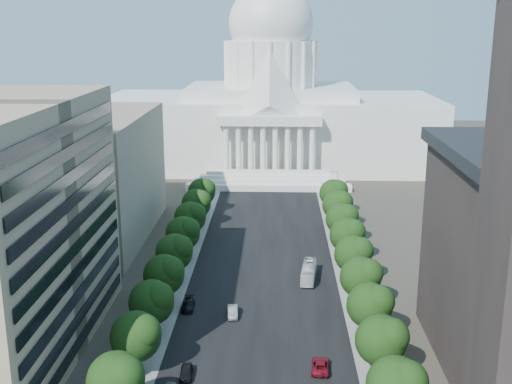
# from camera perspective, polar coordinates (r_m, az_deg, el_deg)

# --- Properties ---
(road_asphalt) EXTENTS (30.00, 260.00, 0.01)m
(road_asphalt) POSITION_cam_1_polar(r_m,az_deg,el_deg) (148.38, 0.79, -5.30)
(road_asphalt) COLOR black
(road_asphalt) RESTS_ON ground
(sidewalk_left) EXTENTS (8.00, 260.00, 0.02)m
(sidewalk_left) POSITION_cam_1_polar(r_m,az_deg,el_deg) (149.93, -6.52, -5.18)
(sidewalk_left) COLOR gray
(sidewalk_left) RESTS_ON ground
(sidewalk_right) EXTENTS (8.00, 260.00, 0.02)m
(sidewalk_right) POSITION_cam_1_polar(r_m,az_deg,el_deg) (149.25, 8.14, -5.33)
(sidewalk_right) COLOR gray
(sidewalk_right) RESTS_ON ground
(capitol) EXTENTS (120.00, 56.00, 73.00)m
(capitol) POSITION_cam_1_polar(r_m,az_deg,el_deg) (236.29, 1.29, 7.24)
(capitol) COLOR white
(capitol) RESTS_ON ground
(office_block_left_far) EXTENTS (38.00, 52.00, 30.00)m
(office_block_left_far) POSITION_cam_1_polar(r_m,az_deg,el_deg) (161.75, -16.37, 1.33)
(office_block_left_far) COLOR gray
(office_block_left_far) RESTS_ON ground
(tree_l_b) EXTENTS (7.79, 7.60, 9.97)m
(tree_l_b) POSITION_cam_1_polar(r_m,az_deg,el_deg) (87.97, -12.18, -15.94)
(tree_l_b) COLOR #33261C
(tree_l_b) RESTS_ON ground
(tree_l_c) EXTENTS (7.79, 7.60, 9.97)m
(tree_l_c) POSITION_cam_1_polar(r_m,az_deg,el_deg) (98.18, -10.48, -12.42)
(tree_l_c) COLOR #33261C
(tree_l_c) RESTS_ON ground
(tree_l_d) EXTENTS (7.79, 7.60, 9.97)m
(tree_l_d) POSITION_cam_1_polar(r_m,az_deg,el_deg) (108.75, -9.14, -9.56)
(tree_l_d) COLOR #33261C
(tree_l_d) RESTS_ON ground
(tree_l_e) EXTENTS (7.79, 7.60, 9.97)m
(tree_l_e) POSITION_cam_1_polar(r_m,az_deg,el_deg) (119.60, -8.06, -7.21)
(tree_l_e) COLOR #33261C
(tree_l_e) RESTS_ON ground
(tree_l_f) EXTENTS (7.79, 7.60, 9.97)m
(tree_l_f) POSITION_cam_1_polar(r_m,az_deg,el_deg) (130.64, -7.16, -5.25)
(tree_l_f) COLOR #33261C
(tree_l_f) RESTS_ON ground
(tree_l_g) EXTENTS (7.79, 7.60, 9.97)m
(tree_l_g) POSITION_cam_1_polar(r_m,az_deg,el_deg) (141.84, -6.41, -3.60)
(tree_l_g) COLOR #33261C
(tree_l_g) RESTS_ON ground
(tree_l_h) EXTENTS (7.79, 7.60, 9.97)m
(tree_l_h) POSITION_cam_1_polar(r_m,az_deg,el_deg) (153.16, -5.78, -2.19)
(tree_l_h) COLOR #33261C
(tree_l_h) RESTS_ON ground
(tree_l_i) EXTENTS (7.79, 7.60, 9.97)m
(tree_l_i) POSITION_cam_1_polar(r_m,az_deg,el_deg) (164.58, -5.23, -0.97)
(tree_l_i) COLOR #33261C
(tree_l_i) RESTS_ON ground
(tree_l_j) EXTENTS (7.79, 7.60, 9.97)m
(tree_l_j) POSITION_cam_1_polar(r_m,az_deg,el_deg) (176.07, -4.75, 0.09)
(tree_l_j) COLOR #33261C
(tree_l_j) RESTS_ON ground
(tree_r_b) EXTENTS (7.79, 7.60, 9.97)m
(tree_r_b) POSITION_cam_1_polar(r_m,az_deg,el_deg) (87.01, 12.54, -16.34)
(tree_r_b) COLOR #33261C
(tree_r_b) RESTS_ON ground
(tree_r_c) EXTENTS (7.79, 7.60, 9.97)m
(tree_r_c) POSITION_cam_1_polar(r_m,az_deg,el_deg) (97.32, 11.26, -12.72)
(tree_r_c) COLOR #33261C
(tree_r_c) RESTS_ON ground
(tree_r_d) EXTENTS (7.79, 7.60, 9.97)m
(tree_r_d) POSITION_cam_1_polar(r_m,az_deg,el_deg) (107.98, 10.26, -9.79)
(tree_r_d) COLOR #33261C
(tree_r_d) RESTS_ON ground
(tree_r_e) EXTENTS (7.79, 7.60, 9.97)m
(tree_r_e) POSITION_cam_1_polar(r_m,az_deg,el_deg) (118.89, 9.45, -7.40)
(tree_r_e) COLOR #33261C
(tree_r_e) RESTS_ON ground
(tree_r_f) EXTENTS (7.79, 7.60, 9.97)m
(tree_r_f) POSITION_cam_1_polar(r_m,az_deg,el_deg) (130.00, 8.78, -5.41)
(tree_r_f) COLOR #33261C
(tree_r_f) RESTS_ON ground
(tree_r_g) EXTENTS (7.79, 7.60, 9.97)m
(tree_r_g) POSITION_cam_1_polar(r_m,az_deg,el_deg) (141.25, 8.23, -3.74)
(tree_r_g) COLOR #33261C
(tree_r_g) RESTS_ON ground
(tree_r_h) EXTENTS (7.79, 7.60, 9.97)m
(tree_r_h) POSITION_cam_1_polar(r_m,az_deg,el_deg) (152.61, 7.75, -2.31)
(tree_r_h) COLOR #33261C
(tree_r_h) RESTS_ON ground
(tree_r_i) EXTENTS (7.79, 7.60, 9.97)m
(tree_r_i) POSITION_cam_1_polar(r_m,az_deg,el_deg) (164.07, 7.35, -1.08)
(tree_r_i) COLOR #33261C
(tree_r_i) RESTS_ON ground
(tree_r_j) EXTENTS (7.79, 7.60, 9.97)m
(tree_r_j) POSITION_cam_1_polar(r_m,az_deg,el_deg) (175.60, 6.99, -0.01)
(tree_r_j) COLOR #33261C
(tree_r_j) RESTS_ON ground
(streetlight_b) EXTENTS (2.61, 0.44, 9.00)m
(streetlight_b) POSITION_cam_1_polar(r_m,az_deg,el_deg) (97.17, 12.26, -13.24)
(streetlight_b) COLOR gray
(streetlight_b) RESTS_ON ground
(streetlight_c) EXTENTS (2.61, 0.44, 9.00)m
(streetlight_c) POSITION_cam_1_polar(r_m,az_deg,el_deg) (119.52, 10.17, -7.64)
(streetlight_c) COLOR gray
(streetlight_c) RESTS_ON ground
(streetlight_d) EXTENTS (2.61, 0.44, 9.00)m
(streetlight_d) POSITION_cam_1_polar(r_m,az_deg,el_deg) (142.75, 8.79, -3.83)
(streetlight_d) COLOR gray
(streetlight_d) RESTS_ON ground
(streetlight_e) EXTENTS (2.61, 0.44, 9.00)m
(streetlight_e) POSITION_cam_1_polar(r_m,az_deg,el_deg) (166.50, 7.81, -1.09)
(streetlight_e) COLOR gray
(streetlight_e) RESTS_ON ground
(streetlight_f) EXTENTS (2.61, 0.44, 9.00)m
(streetlight_f) POSITION_cam_1_polar(r_m,az_deg,el_deg) (190.56, 7.07, 0.96)
(streetlight_f) COLOR gray
(streetlight_f) RESTS_ON ground
(car_dark_a) EXTENTS (2.14, 4.72, 1.57)m
(car_dark_a) POSITION_cam_1_polar(r_m,az_deg,el_deg) (99.28, -6.22, -15.65)
(car_dark_a) COLOR black
(car_dark_a) RESTS_ON ground
(car_silver) EXTENTS (2.12, 5.08, 1.63)m
(car_silver) POSITION_cam_1_polar(r_m,az_deg,el_deg) (116.97, -2.09, -10.60)
(car_silver) COLOR #A0A3A7
(car_silver) RESTS_ON ground
(car_red) EXTENTS (3.05, 5.87, 1.58)m
(car_red) POSITION_cam_1_polar(r_m,az_deg,el_deg) (100.86, 5.74, -15.10)
(car_red) COLOR maroon
(car_red) RESTS_ON ground
(car_dark_b) EXTENTS (2.38, 5.51, 1.58)m
(car_dark_b) POSITION_cam_1_polar(r_m,az_deg,el_deg) (120.32, -6.05, -9.94)
(car_dark_b) COLOR black
(car_dark_b) RESTS_ON ground
(city_bus) EXTENTS (3.92, 11.35, 3.10)m
(city_bus) POSITION_cam_1_polar(r_m,az_deg,el_deg) (132.89, 4.72, -7.09)
(city_bus) COLOR silver
(city_bus) RESTS_ON ground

